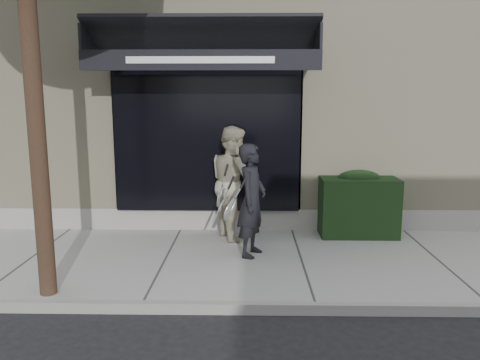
{
  "coord_description": "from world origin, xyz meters",
  "views": [
    {
      "loc": [
        -0.78,
        -6.6,
        2.46
      ],
      "look_at": [
        -0.91,
        0.6,
        1.19
      ],
      "focal_mm": 35.0,
      "sensor_mm": 36.0,
      "label": 1
    }
  ],
  "objects": [
    {
      "name": "ground",
      "position": [
        0.0,
        0.0,
        0.0
      ],
      "size": [
        80.0,
        80.0,
        0.0
      ],
      "primitive_type": "plane",
      "color": "black",
      "rests_on": "ground"
    },
    {
      "name": "sidewalk",
      "position": [
        0.0,
        0.0,
        0.06
      ],
      "size": [
        20.0,
        3.0,
        0.12
      ],
      "primitive_type": "cube",
      "color": "#9D9E99",
      "rests_on": "ground"
    },
    {
      "name": "curb",
      "position": [
        0.0,
        -1.55,
        0.07
      ],
      "size": [
        20.0,
        0.1,
        0.14
      ],
      "primitive_type": "cube",
      "color": "gray",
      "rests_on": "ground"
    },
    {
      "name": "building_facade",
      "position": [
        -0.01,
        4.96,
        2.74
      ],
      "size": [
        14.3,
        8.04,
        5.64
      ],
      "color": "beige",
      "rests_on": "ground"
    },
    {
      "name": "hedge",
      "position": [
        1.1,
        1.25,
        0.66
      ],
      "size": [
        1.3,
        0.7,
        1.14
      ],
      "color": "black",
      "rests_on": "sidewalk"
    },
    {
      "name": "pedestrian_front",
      "position": [
        -0.73,
        0.15,
        0.96
      ],
      "size": [
        0.85,
        0.91,
        1.68
      ],
      "color": "black",
      "rests_on": "sidewalk"
    },
    {
      "name": "pedestrian_back",
      "position": [
        -1.03,
        1.12,
        1.06
      ],
      "size": [
        1.03,
        1.13,
        1.89
      ],
      "color": "#AEA98B",
      "rests_on": "sidewalk"
    }
  ]
}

